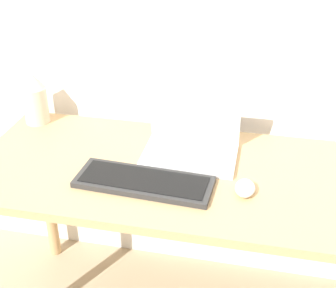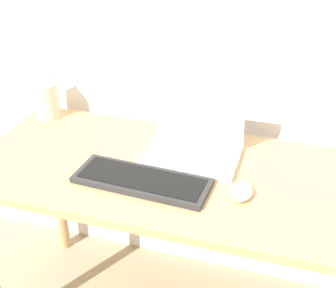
{
  "view_description": "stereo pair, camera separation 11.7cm",
  "coord_description": "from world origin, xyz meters",
  "px_view_note": "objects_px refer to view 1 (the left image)",
  "views": [
    {
      "loc": [
        0.21,
        -0.97,
        1.56
      ],
      "look_at": [
        -0.06,
        0.3,
        0.82
      ],
      "focal_mm": 50.0,
      "sensor_mm": 36.0,
      "label": 1
    },
    {
      "loc": [
        0.32,
        -0.94,
        1.56
      ],
      "look_at": [
        -0.06,
        0.3,
        0.82
      ],
      "focal_mm": 50.0,
      "sensor_mm": 36.0,
      "label": 2
    }
  ],
  "objects_px": {
    "keyboard": "(144,182)",
    "mouse": "(245,188)",
    "vase": "(35,98)",
    "mp3_player": "(176,174)",
    "laptop": "(192,141)"
  },
  "relations": [
    {
      "from": "laptop",
      "to": "keyboard",
      "type": "xyz_separation_m",
      "value": [
        -0.11,
        -0.22,
        -0.04
      ]
    },
    {
      "from": "mouse",
      "to": "mp3_player",
      "type": "height_order",
      "value": "mouse"
    },
    {
      "from": "laptop",
      "to": "vase",
      "type": "height_order",
      "value": "laptop"
    },
    {
      "from": "laptop",
      "to": "vase",
      "type": "relative_size",
      "value": 1.54
    },
    {
      "from": "mouse",
      "to": "vase",
      "type": "relative_size",
      "value": 0.43
    },
    {
      "from": "laptop",
      "to": "keyboard",
      "type": "distance_m",
      "value": 0.25
    },
    {
      "from": "keyboard",
      "to": "mouse",
      "type": "distance_m",
      "value": 0.31
    },
    {
      "from": "keyboard",
      "to": "vase",
      "type": "relative_size",
      "value": 2.14
    },
    {
      "from": "keyboard",
      "to": "mp3_player",
      "type": "bearing_deg",
      "value": 39.67
    },
    {
      "from": "vase",
      "to": "mp3_player",
      "type": "height_order",
      "value": "vase"
    },
    {
      "from": "mouse",
      "to": "vase",
      "type": "bearing_deg",
      "value": 159.43
    },
    {
      "from": "mouse",
      "to": "vase",
      "type": "height_order",
      "value": "vase"
    },
    {
      "from": "keyboard",
      "to": "mp3_player",
      "type": "relative_size",
      "value": 7.19
    },
    {
      "from": "laptop",
      "to": "keyboard",
      "type": "height_order",
      "value": "laptop"
    },
    {
      "from": "laptop",
      "to": "mouse",
      "type": "xyz_separation_m",
      "value": [
        0.2,
        -0.2,
        -0.03
      ]
    }
  ]
}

